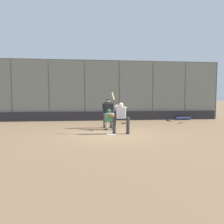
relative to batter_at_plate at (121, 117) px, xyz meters
The scene contains 12 objects.
ground_plane 1.01m from the batter_at_plate, 10.30° to the left, with size 160.00×160.00×0.00m, color #846647.
home_plate_marker 1.00m from the batter_at_plate, 10.30° to the left, with size 0.43×0.43×0.01m, color white.
backstop_fence 6.57m from the batter_at_plate, 85.38° to the right, with size 19.33×0.08×4.77m.
padding_wall 6.29m from the batter_at_plate, 85.31° to the right, with size 18.86×0.18×0.71m, color #28282D.
bleachers_beyond 8.61m from the batter_at_plate, 98.71° to the right, with size 13.47×1.95×1.16m.
batter_at_plate is the anchor object (origin of this frame).
catcher_behind_plate 1.56m from the batter_at_plate, 72.98° to the right, with size 0.63×0.74×1.18m.
umpire_home 2.22m from the batter_at_plate, 78.38° to the right, with size 0.72×0.44×1.76m.
spare_bat_near_backstop 7.07m from the batter_at_plate, 130.69° to the right, with size 0.12×0.89×0.07m.
spare_bat_by_padding 6.37m from the batter_at_plate, 142.14° to the right, with size 0.62×0.67×0.07m.
fielding_glove_on_dirt 4.14m from the batter_at_plate, 102.11° to the right, with size 0.34×0.26×0.12m.
equipment_bag_dugout_side 8.41m from the batter_at_plate, 135.67° to the right, with size 1.33×0.24×0.24m.
Camera 1 is at (1.21, 10.87, 1.90)m, focal length 35.00 mm.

